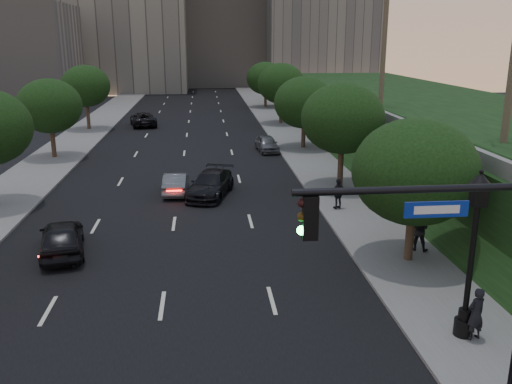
{
  "coord_description": "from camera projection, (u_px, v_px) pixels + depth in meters",
  "views": [
    {
      "loc": [
        1.66,
        -12.93,
        9.33
      ],
      "look_at": [
        3.62,
        7.08,
        3.6
      ],
      "focal_mm": 38.0,
      "sensor_mm": 36.0,
      "label": 1
    }
  ],
  "objects": [
    {
      "name": "road_surface",
      "position": [
        184.0,
        158.0,
        43.49
      ],
      "size": [
        16.0,
        140.0,
        0.02
      ],
      "primitive_type": "cube",
      "color": "black",
      "rests_on": "ground"
    },
    {
      "name": "sidewalk_right",
      "position": [
        309.0,
        155.0,
        44.44
      ],
      "size": [
        4.5,
        140.0,
        0.15
      ],
      "primitive_type": "cube",
      "color": "slate",
      "rests_on": "ground"
    },
    {
      "name": "sidewalk_left",
      "position": [
        52.0,
        160.0,
        42.51
      ],
      "size": [
        4.5,
        140.0,
        0.15
      ],
      "primitive_type": "cube",
      "color": "slate",
      "rests_on": "ground"
    },
    {
      "name": "embankment",
      "position": [
        460.0,
        134.0,
        43.1
      ],
      "size": [
        18.0,
        90.0,
        4.0
      ],
      "primitive_type": "cube",
      "color": "black",
      "rests_on": "ground"
    },
    {
      "name": "parapet_wall",
      "position": [
        357.0,
        105.0,
        41.66
      ],
      "size": [
        0.35,
        90.0,
        0.7
      ],
      "primitive_type": "cube",
      "color": "slate",
      "rests_on": "embankment"
    },
    {
      "name": "office_block_mid",
      "position": [
        222.0,
        19.0,
        109.41
      ],
      "size": [
        22.0,
        18.0,
        26.0
      ],
      "primitive_type": "cube",
      "color": "gray",
      "rests_on": "ground"
    },
    {
      "name": "office_block_filler",
      "position": [
        7.0,
        55.0,
        77.43
      ],
      "size": [
        18.0,
        16.0,
        14.0
      ],
      "primitive_type": "cube",
      "color": "gray",
      "rests_on": "ground"
    },
    {
      "name": "tree_right_a",
      "position": [
        415.0,
        172.0,
        22.3
      ],
      "size": [
        5.2,
        5.2,
        6.24
      ],
      "color": "#38281C",
      "rests_on": "ground"
    },
    {
      "name": "tree_right_b",
      "position": [
        343.0,
        118.0,
        33.65
      ],
      "size": [
        5.2,
        5.2,
        6.74
      ],
      "color": "#38281C",
      "rests_on": "ground"
    },
    {
      "name": "tree_right_c",
      "position": [
        304.0,
        103.0,
        46.23
      ],
      "size": [
        5.2,
        5.2,
        6.24
      ],
      "color": "#38281C",
      "rests_on": "ground"
    },
    {
      "name": "tree_right_d",
      "position": [
        281.0,
        83.0,
        59.5
      ],
      "size": [
        5.2,
        5.2,
        6.74
      ],
      "color": "#38281C",
      "rests_on": "ground"
    },
    {
      "name": "tree_right_e",
      "position": [
        265.0,
        78.0,
        73.99
      ],
      "size": [
        5.2,
        5.2,
        6.24
      ],
      "color": "#38281C",
      "rests_on": "ground"
    },
    {
      "name": "tree_left_c",
      "position": [
        49.0,
        106.0,
        42.33
      ],
      "size": [
        5.0,
        5.0,
        6.34
      ],
      "color": "#38281C",
      "rests_on": "ground"
    },
    {
      "name": "tree_left_d",
      "position": [
        86.0,
        86.0,
        55.63
      ],
      "size": [
        5.0,
        5.0,
        6.71
      ],
      "color": "#38281C",
      "rests_on": "ground"
    },
    {
      "name": "traffic_signal_mast",
      "position": [
        479.0,
        300.0,
        12.13
      ],
      "size": [
        5.68,
        0.56,
        7.0
      ],
      "color": "black",
      "rests_on": "ground"
    },
    {
      "name": "street_lamp",
      "position": [
        471.0,
        263.0,
        16.71
      ],
      "size": [
        0.64,
        0.64,
        5.62
      ],
      "color": "black",
      "rests_on": "ground"
    },
    {
      "name": "sedan_near_left",
      "position": [
        62.0,
        237.0,
        24.11
      ],
      "size": [
        2.78,
        4.91,
        1.58
      ],
      "primitive_type": "imported",
      "rotation": [
        0.0,
        0.0,
        3.35
      ],
      "color": "black",
      "rests_on": "ground"
    },
    {
      "name": "sedan_mid_left",
      "position": [
        176.0,
        183.0,
        33.61
      ],
      "size": [
        1.5,
        4.03,
        1.32
      ],
      "primitive_type": "imported",
      "rotation": [
        0.0,
        0.0,
        3.11
      ],
      "color": "#5A5D62",
      "rests_on": "ground"
    },
    {
      "name": "sedan_far_left",
      "position": [
        143.0,
        119.0,
        59.38
      ],
      "size": [
        3.54,
        5.87,
        1.52
      ],
      "primitive_type": "imported",
      "rotation": [
        0.0,
        0.0,
        3.34
      ],
      "color": "black",
      "rests_on": "ground"
    },
    {
      "name": "sedan_near_right",
      "position": [
        210.0,
        184.0,
        33.0
      ],
      "size": [
        3.44,
        5.52,
        1.49
      ],
      "primitive_type": "imported",
      "rotation": [
        0.0,
        0.0,
        -0.28
      ],
      "color": "black",
      "rests_on": "ground"
    },
    {
      "name": "sedan_far_right",
      "position": [
        267.0,
        144.0,
        45.99
      ],
      "size": [
        1.94,
        4.13,
        1.37
      ],
      "primitive_type": "imported",
      "rotation": [
        0.0,
        0.0,
        0.08
      ],
      "color": "#585B60",
      "rests_on": "ground"
    },
    {
      "name": "pedestrian_a",
      "position": [
        476.0,
        314.0,
        16.93
      ],
      "size": [
        0.73,
        0.58,
        1.74
      ],
      "primitive_type": "imported",
      "rotation": [
        0.0,
        0.0,
        3.43
      ],
      "color": "black",
      "rests_on": "sidewalk_right"
    },
    {
      "name": "pedestrian_b",
      "position": [
        419.0,
        230.0,
        24.12
      ],
      "size": [
        1.17,
        1.09,
        1.92
      ],
      "primitive_type": "imported",
      "rotation": [
        0.0,
        0.0,
        2.63
      ],
      "color": "black",
      "rests_on": "sidewalk_right"
    },
    {
      "name": "pedestrian_c",
      "position": [
        338.0,
        194.0,
        30.03
      ],
      "size": [
        1.08,
        0.72,
        1.7
      ],
      "primitive_type": "imported",
      "rotation": [
        0.0,
        0.0,
        3.48
      ],
      "color": "black",
      "rests_on": "sidewalk_right"
    }
  ]
}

